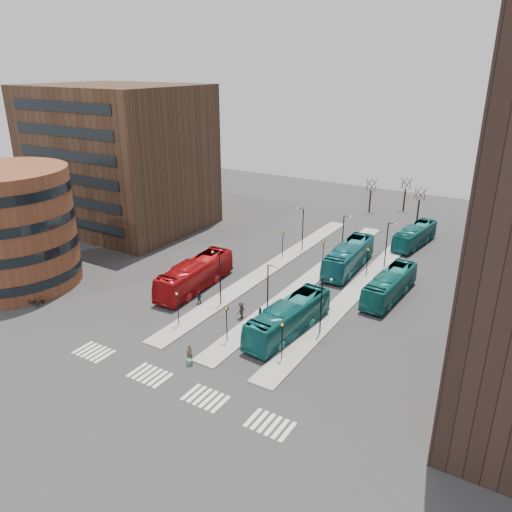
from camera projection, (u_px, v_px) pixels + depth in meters
The scene contains 23 objects.
ground at pixel (124, 404), 39.39m from camera, with size 160.00×160.00×0.00m, color #29292C.
island_left at pixel (270, 268), 65.10m from camera, with size 2.50×45.00×0.15m, color gray.
island_mid at pixel (312, 278), 62.18m from camera, with size 2.50×45.00×0.15m, color gray.
island_right at pixel (358, 288), 59.25m from camera, with size 2.50×45.00×0.15m, color gray.
suitcase at pixel (189, 363), 44.30m from camera, with size 0.45×0.36×0.57m, color navy.
red_bus at pixel (195, 275), 58.81m from camera, with size 2.95×12.59×3.51m, color #9E0C0F.
teal_bus_a at pixel (289, 318), 49.15m from camera, with size 2.81×11.99×3.34m, color #136161.
teal_bus_b at pixel (349, 257), 64.32m from camera, with size 2.91×12.44×3.46m, color #15646D.
teal_bus_c at pixel (390, 285), 56.55m from camera, with size 2.62×11.22×3.12m, color #146763.
teal_bus_d at pixel (415, 236), 72.72m from camera, with size 2.55×10.91×3.04m, color #15686A.
traveller at pixel (190, 353), 44.80m from camera, with size 0.60×0.39×1.64m, color brown.
commuter_a at pixel (199, 297), 55.50m from camera, with size 0.73×0.57×1.49m, color black.
commuter_b at pixel (260, 316), 51.21m from camera, with size 1.04×0.43×1.78m, color black.
commuter_c at pixel (241, 310), 52.24m from camera, with size 1.18×0.68×1.82m, color black.
bicycle_near at pixel (32, 302), 54.90m from camera, with size 0.63×1.81×0.95m, color gray.
bicycle_mid at pixel (39, 300), 55.63m from camera, with size 0.42×1.49×0.89m, color gray.
bicycle_far at pixel (33, 302), 55.07m from camera, with size 0.59×1.69×0.89m, color gray.
crosswalk_stripes at pixel (174, 385), 41.71m from camera, with size 22.35×2.40×0.01m.
round_building at pixel (8, 228), 58.42m from camera, with size 15.16×15.16×14.00m.
office_block at pixel (120, 158), 78.89m from camera, with size 25.00×20.12×22.00m.
sign_poles at pixel (282, 279), 55.97m from camera, with size 12.45×22.12×3.65m.
lamp_posts at pixel (311, 258), 59.00m from camera, with size 14.04×20.24×6.12m.
bare_trees at pixel (397, 200), 86.79m from camera, with size 10.97×8.14×5.90m.
Camera 1 is at (25.84, -22.12, 25.31)m, focal length 35.00 mm.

